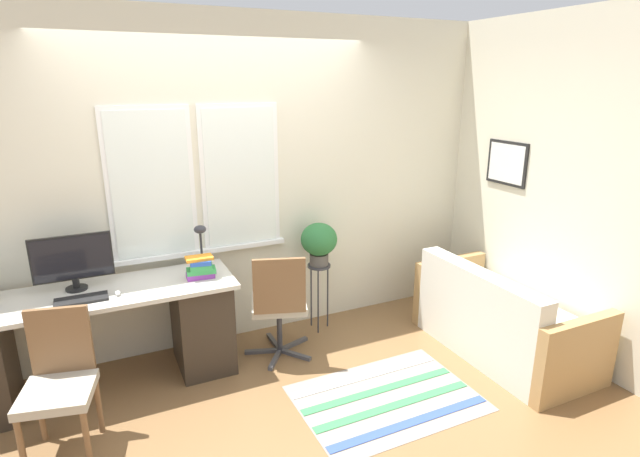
{
  "coord_description": "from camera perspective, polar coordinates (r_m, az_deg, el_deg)",
  "views": [
    {
      "loc": [
        -0.97,
        -3.27,
        2.18
      ],
      "look_at": [
        0.64,
        0.15,
        1.05
      ],
      "focal_mm": 28.0,
      "sensor_mm": 36.0,
      "label": 1
    }
  ],
  "objects": [
    {
      "name": "desk",
      "position": [
        3.99,
        -24.03,
        -11.35
      ],
      "size": [
        1.96,
        0.61,
        0.75
      ],
      "color": "beige",
      "rests_on": "ground_plane"
    },
    {
      "name": "plant_stand",
      "position": [
        4.43,
        -0.11,
        -5.38
      ],
      "size": [
        0.2,
        0.2,
        0.62
      ],
      "color": "#333338",
      "rests_on": "ground_plane"
    },
    {
      "name": "monitor",
      "position": [
        3.88,
        -26.43,
        -3.28
      ],
      "size": [
        0.52,
        0.15,
        0.4
      ],
      "color": "black",
      "rests_on": "desk"
    },
    {
      "name": "potted_plant",
      "position": [
        4.32,
        -0.12,
        -1.43
      ],
      "size": [
        0.32,
        0.32,
        0.38
      ],
      "color": "#514C47",
      "rests_on": "plant_stand"
    },
    {
      "name": "book_stack",
      "position": [
        3.84,
        -13.48,
        -4.3
      ],
      "size": [
        0.22,
        0.17,
        0.17
      ],
      "color": "purple",
      "rests_on": "desk"
    },
    {
      "name": "couch_loveseat",
      "position": [
        4.41,
        19.83,
        -10.07
      ],
      "size": [
        0.74,
        1.47,
        0.76
      ],
      "rotation": [
        0.0,
        0.0,
        1.57
      ],
      "color": "silver",
      "rests_on": "ground_plane"
    },
    {
      "name": "desk_lamp",
      "position": [
        3.98,
        -13.44,
        -1.71
      ],
      "size": [
        0.16,
        0.16,
        0.35
      ],
      "color": "#2D2D33",
      "rests_on": "desk"
    },
    {
      "name": "keyboard",
      "position": [
        3.74,
        -25.62,
        -7.33
      ],
      "size": [
        0.33,
        0.15,
        0.02
      ],
      "color": "black",
      "rests_on": "desk"
    },
    {
      "name": "floor_rug_striped",
      "position": [
        3.78,
        7.64,
        -18.64
      ],
      "size": [
        1.26,
        0.89,
        0.01
      ],
      "color": "gray",
      "rests_on": "ground_plane"
    },
    {
      "name": "desk_chair_wooden",
      "position": [
        3.45,
        -27.67,
        -15.15
      ],
      "size": [
        0.47,
        0.48,
        0.88
      ],
      "rotation": [
        0.0,
        0.0,
        -0.22
      ],
      "color": "brown",
      "rests_on": "ground_plane"
    },
    {
      "name": "office_chair_swivel",
      "position": [
        4.01,
        -4.7,
        -8.51
      ],
      "size": [
        0.57,
        0.58,
        0.91
      ],
      "rotation": [
        0.0,
        0.0,
        2.82
      ],
      "color": "#47474C",
      "rests_on": "ground_plane"
    },
    {
      "name": "ground_plane",
      "position": [
        4.05,
        -7.55,
        -16.1
      ],
      "size": [
        14.0,
        14.0,
        0.0
      ],
      "primitive_type": "plane",
      "color": "brown"
    },
    {
      "name": "wall_back_with_window",
      "position": [
        4.16,
        -11.29,
        4.83
      ],
      "size": [
        9.0,
        0.12,
        2.7
      ],
      "color": "beige",
      "rests_on": "ground_plane"
    },
    {
      "name": "wall_right_with_picture",
      "position": [
        4.79,
        20.77,
        5.62
      ],
      "size": [
        0.08,
        9.0,
        2.7
      ],
      "color": "beige",
      "rests_on": "ground_plane"
    },
    {
      "name": "mouse",
      "position": [
        3.73,
        -22.1,
        -6.86
      ],
      "size": [
        0.04,
        0.06,
        0.03
      ],
      "color": "silver",
      "rests_on": "desk"
    }
  ]
}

